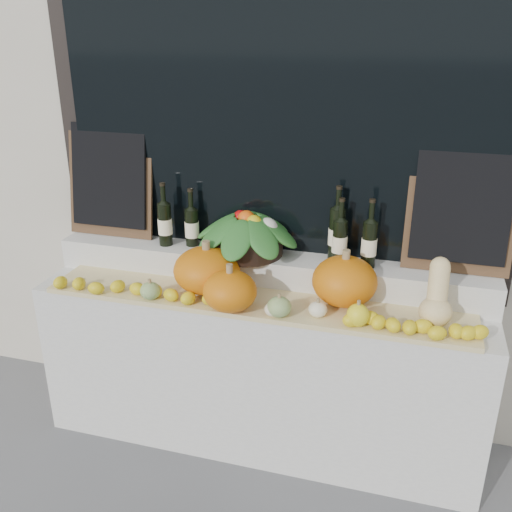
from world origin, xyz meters
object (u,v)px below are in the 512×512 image
at_px(pumpkin_right, 345,281).
at_px(wine_bottle_tall, 337,234).
at_px(butternut_squash, 437,298).
at_px(produce_bowl, 246,232).
at_px(pumpkin_left, 207,270).

xyz_separation_m(pumpkin_right, wine_bottle_tall, (-0.08, 0.21, 0.16)).
bearing_deg(butternut_squash, wine_bottle_tall, 150.88).
bearing_deg(produce_bowl, pumpkin_left, -122.50).
xyz_separation_m(butternut_squash, wine_bottle_tall, (-0.50, 0.28, 0.15)).
xyz_separation_m(produce_bowl, wine_bottle_tall, (0.46, 0.04, 0.02)).
height_order(butternut_squash, produce_bowl, produce_bowl).
bearing_deg(pumpkin_left, pumpkin_right, 4.14).
height_order(pumpkin_left, wine_bottle_tall, wine_bottle_tall).
xyz_separation_m(pumpkin_left, pumpkin_right, (0.68, 0.05, 0.00)).
xyz_separation_m(pumpkin_left, produce_bowl, (0.14, 0.22, 0.14)).
relative_size(pumpkin_left, butternut_squash, 1.14).
bearing_deg(pumpkin_right, butternut_squash, -9.06).
relative_size(butternut_squash, produce_bowl, 0.50).
distance_m(butternut_squash, wine_bottle_tall, 0.59).
relative_size(produce_bowl, wine_bottle_tall, 1.49).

